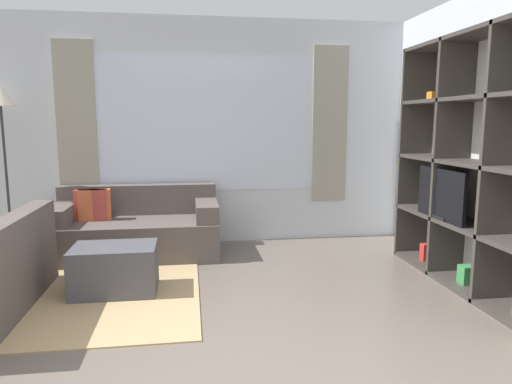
{
  "coord_description": "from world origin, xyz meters",
  "views": [
    {
      "loc": [
        -0.23,
        -2.21,
        1.48
      ],
      "look_at": [
        0.36,
        1.84,
        0.85
      ],
      "focal_mm": 32.0,
      "sensor_mm": 36.0,
      "label": 1
    }
  ],
  "objects_px": {
    "couch_main": "(136,229)",
    "ottoman": "(115,270)",
    "shelving_unit": "(478,166)",
    "floor_lamp": "(1,108)"
  },
  "relations": [
    {
      "from": "ottoman",
      "to": "floor_lamp",
      "type": "distance_m",
      "value": 2.35
    },
    {
      "from": "shelving_unit",
      "to": "couch_main",
      "type": "xyz_separation_m",
      "value": [
        -3.11,
        1.46,
        -0.8
      ]
    },
    {
      "from": "shelving_unit",
      "to": "floor_lamp",
      "type": "xyz_separation_m",
      "value": [
        -4.48,
        1.62,
        0.53
      ]
    },
    {
      "from": "shelving_unit",
      "to": "floor_lamp",
      "type": "relative_size",
      "value": 1.18
    },
    {
      "from": "couch_main",
      "to": "ottoman",
      "type": "bearing_deg",
      "value": -92.43
    },
    {
      "from": "ottoman",
      "to": "floor_lamp",
      "type": "relative_size",
      "value": 0.37
    },
    {
      "from": "shelving_unit",
      "to": "couch_main",
      "type": "relative_size",
      "value": 1.25
    },
    {
      "from": "shelving_unit",
      "to": "couch_main",
      "type": "height_order",
      "value": "shelving_unit"
    },
    {
      "from": "ottoman",
      "to": "floor_lamp",
      "type": "bearing_deg",
      "value": 134.81
    },
    {
      "from": "shelving_unit",
      "to": "floor_lamp",
      "type": "height_order",
      "value": "shelving_unit"
    }
  ]
}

